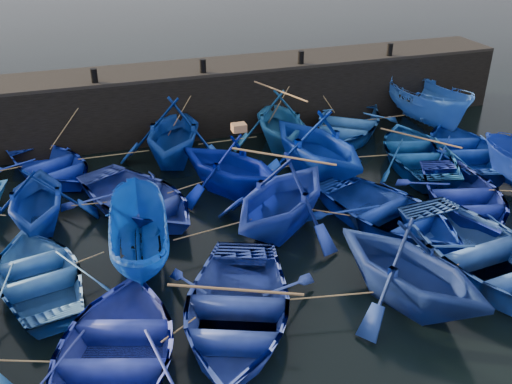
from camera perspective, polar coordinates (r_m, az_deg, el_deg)
name	(u,v)px	position (r m, az deg, el deg)	size (l,w,h in m)	color
ground	(295,270)	(15.00, 3.88, -7.84)	(120.00, 120.00, 0.00)	black
quay_wall	(199,100)	(23.45, -5.69, 9.18)	(26.00, 2.50, 2.50)	black
quay_top	(198,68)	(23.06, -5.84, 12.26)	(26.00, 2.50, 0.12)	black
bollard_1	(94,76)	(21.63, -15.88, 11.14)	(0.24, 0.24, 0.50)	black
bollard_2	(203,66)	(22.13, -5.34, 12.44)	(0.24, 0.24, 0.50)	black
bollard_3	(301,57)	(23.32, 4.52, 13.28)	(0.24, 0.24, 0.50)	black
bollard_4	(390,49)	(25.10, 13.24, 13.71)	(0.24, 0.24, 0.50)	black
boat_1	(51,165)	(20.65, -19.82, 2.52)	(3.12, 4.36, 0.90)	#132AB5
boat_2	(173,131)	(20.56, -8.29, 6.04)	(3.85, 4.46, 2.35)	navy
boat_3	(279,120)	(21.59, 2.34, 7.19)	(3.61, 4.19, 2.20)	#1D619F
boat_4	(347,123)	(23.18, 9.13, 6.85)	(3.70, 5.17, 1.07)	#20539D
boat_5	(425,102)	(24.80, 16.57, 8.58)	(1.94, 5.15, 1.99)	blue
boat_7	(36,197)	(17.45, -21.11, -0.49)	(3.25, 3.77, 1.98)	navy
boat_8	(138,199)	(17.56, -11.73, -0.67)	(3.50, 4.89, 1.01)	#283A9B
boat_9	(230,163)	(18.17, -2.57, 2.89)	(3.47, 4.02, 2.12)	#00128D
boat_10	(317,143)	(19.29, 6.17, 4.92)	(4.10, 4.76, 2.50)	#062AA1
boat_11	(418,152)	(21.10, 15.89, 3.86)	(3.54, 4.96, 1.03)	navy
boat_12	(464,149)	(21.95, 20.06, 4.10)	(3.41, 4.77, 0.99)	navy
boat_14	(39,273)	(15.09, -20.90, -7.59)	(3.06, 4.27, 0.89)	blue
boat_15	(138,238)	(15.08, -11.69, -4.52)	(1.56, 4.14, 1.60)	#0A3EA1
boat_16	(282,195)	(16.03, 2.60, -0.32)	(3.82, 4.43, 2.33)	navy
boat_17	(389,213)	(16.87, 13.19, -2.08)	(3.56, 4.98, 1.03)	navy
boat_18	(464,196)	(18.53, 20.11, -0.37)	(3.37, 4.71, 0.98)	navy
boat_21	(117,353)	(12.23, -13.75, -15.33)	(3.67, 5.13, 1.06)	#2332A3
boat_22	(235,310)	(12.90, -2.08, -11.69)	(3.63, 5.08, 1.05)	#283E9D
boat_23	(410,266)	(13.71, 15.18, -7.12)	(3.60, 4.18, 2.20)	navy
boat_24	(489,257)	(15.60, 22.27, -5.99)	(4.03, 5.63, 1.17)	#244B92
wooden_crate	(239,128)	(17.78, -1.72, 6.46)	(0.44, 0.35, 0.24)	#9C6A44
mooring_ropes	(238,163)	(18.60, -1.84, 2.92)	(18.39, 11.70, 2.10)	tan
loose_oars	(313,155)	(17.29, 5.74, 3.69)	(10.87, 11.39, 1.36)	#99724C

